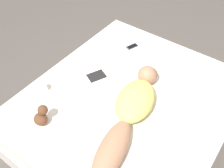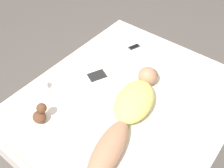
{
  "view_description": "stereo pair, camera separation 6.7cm",
  "coord_description": "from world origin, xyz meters",
  "px_view_note": "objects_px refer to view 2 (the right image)",
  "views": [
    {
      "loc": [
        0.91,
        -1.51,
        2.47
      ],
      "look_at": [
        -0.21,
        0.01,
        0.53
      ],
      "focal_mm": 42.0,
      "sensor_mm": 36.0,
      "label": 1
    },
    {
      "loc": [
        0.96,
        -1.47,
        2.47
      ],
      "look_at": [
        -0.21,
        0.01,
        0.53
      ],
      "focal_mm": 42.0,
      "sensor_mm": 36.0,
      "label": 2
    }
  ],
  "objects_px": {
    "coffee_mug": "(44,86)",
    "cell_phone": "(134,47)",
    "open_magazine": "(93,70)",
    "person": "(130,110)"
  },
  "relations": [
    {
      "from": "open_magazine",
      "to": "cell_phone",
      "type": "relative_size",
      "value": 3.2
    },
    {
      "from": "open_magazine",
      "to": "coffee_mug",
      "type": "xyz_separation_m",
      "value": [
        -0.22,
        -0.53,
        0.04
      ]
    },
    {
      "from": "person",
      "to": "open_magazine",
      "type": "relative_size",
      "value": 2.7
    },
    {
      "from": "coffee_mug",
      "to": "cell_phone",
      "type": "xyz_separation_m",
      "value": [
        0.33,
        1.15,
        -0.04
      ]
    },
    {
      "from": "person",
      "to": "coffee_mug",
      "type": "bearing_deg",
      "value": -176.97
    },
    {
      "from": "coffee_mug",
      "to": "cell_phone",
      "type": "distance_m",
      "value": 1.2
    },
    {
      "from": "coffee_mug",
      "to": "open_magazine",
      "type": "bearing_deg",
      "value": 67.8
    },
    {
      "from": "open_magazine",
      "to": "cell_phone",
      "type": "bearing_deg",
      "value": 104.27
    },
    {
      "from": "person",
      "to": "coffee_mug",
      "type": "height_order",
      "value": "person"
    },
    {
      "from": "person",
      "to": "coffee_mug",
      "type": "distance_m",
      "value": 0.94
    }
  ]
}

